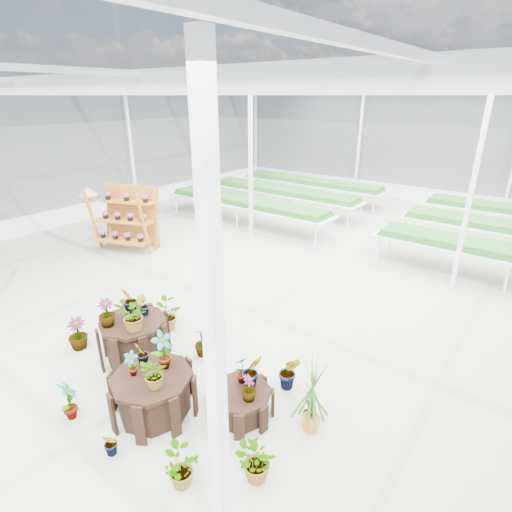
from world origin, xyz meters
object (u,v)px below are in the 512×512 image
Objects in this scene: plinth_tall at (135,340)px; bird_table at (91,214)px; plinth_low at (240,403)px; shelf_rack at (125,219)px; plinth_mid at (153,394)px.

bird_table reaches higher than plinth_tall.
shelf_rack is (-6.79, 3.07, 0.71)m from plinth_low.
plinth_mid is at bearing -2.99° from bird_table.
plinth_low is 0.50× the size of shelf_rack.
plinth_low is at bearing 3.97° from bird_table.
bird_table is (-6.14, 3.05, 0.45)m from plinth_tall.
bird_table is at bearing 153.57° from plinth_mid.
plinth_mid is 8.21m from bird_table.
plinth_mid is 0.71× the size of bird_table.
bird_table is (-1.55, -0.12, -0.08)m from shelf_rack.
plinth_tall is 0.62× the size of shelf_rack.
plinth_tall is at bearing 153.43° from plinth_mid.
plinth_mid is 1.23m from plinth_low.
plinth_tall is 5.60m from shelf_rack.
plinth_low is at bearing 2.60° from plinth_tall.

